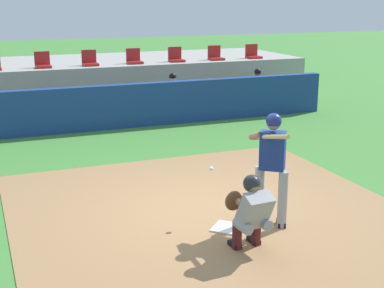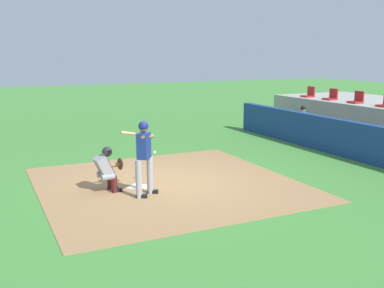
{
  "view_description": "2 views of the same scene",
  "coord_description": "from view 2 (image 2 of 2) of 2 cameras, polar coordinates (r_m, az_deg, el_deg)",
  "views": [
    {
      "loc": [
        -3.44,
        -7.93,
        3.5
      ],
      "look_at": [
        0.0,
        0.7,
        1.0
      ],
      "focal_mm": 51.37,
      "sensor_mm": 36.0,
      "label": 1
    },
    {
      "loc": [
        10.38,
        -4.25,
        3.3
      ],
      "look_at": [
        0.0,
        0.7,
        1.0
      ],
      "focal_mm": 41.83,
      "sensor_mm": 36.0,
      "label": 2
    }
  ],
  "objects": [
    {
      "name": "home_plate",
      "position": [
        11.42,
        -6.84,
        -5.45
      ],
      "size": [
        0.62,
        0.62,
        0.02
      ],
      "primitive_type": "cube",
      "rotation": [
        0.0,
        0.0,
        0.79
      ],
      "color": "white",
      "rests_on": "dirt_infield"
    },
    {
      "name": "stadium_seat_0",
      "position": [
        21.21,
        14.69,
        6.17
      ],
      "size": [
        0.46,
        0.46,
        0.48
      ],
      "color": "#A51E1E",
      "rests_on": "stands_platform"
    },
    {
      "name": "dugout_player_0",
      "position": [
        18.51,
        13.63,
        2.84
      ],
      "size": [
        0.49,
        0.7,
        1.3
      ],
      "color": "#939399",
      "rests_on": "ground"
    },
    {
      "name": "dugout_wall",
      "position": [
        15.19,
        20.17,
        0.37
      ],
      "size": [
        13.0,
        0.3,
        1.2
      ],
      "primitive_type": "cube",
      "color": "navy",
      "rests_on": "ground"
    },
    {
      "name": "stadium_seat_2",
      "position": [
        19.1,
        20.27,
        5.31
      ],
      "size": [
        0.46,
        0.46,
        0.48
      ],
      "color": "#A51E1E",
      "rests_on": "stands_platform"
    },
    {
      "name": "catcher_crouched",
      "position": [
        11.07,
        -10.68,
        -2.95
      ],
      "size": [
        0.5,
        1.61,
        1.13
      ],
      "color": "gray",
      "rests_on": "ground"
    },
    {
      "name": "ground_plane",
      "position": [
        11.69,
        -3.11,
        -5.1
      ],
      "size": [
        80.0,
        80.0,
        0.0
      ],
      "primitive_type": "plane",
      "color": "#428438"
    },
    {
      "name": "dirt_infield",
      "position": [
        11.69,
        -3.11,
        -5.07
      ],
      "size": [
        6.4,
        6.4,
        0.01
      ],
      "primitive_type": "cube",
      "color": "#9E754C",
      "rests_on": "ground"
    },
    {
      "name": "stadium_seat_1",
      "position": [
        20.13,
        17.34,
        5.77
      ],
      "size": [
        0.46,
        0.46,
        0.48
      ],
      "color": "#A51E1E",
      "rests_on": "stands_platform"
    },
    {
      "name": "dugout_bench",
      "position": [
        15.98,
        22.59,
        -0.67
      ],
      "size": [
        11.8,
        0.44,
        0.45
      ],
      "primitive_type": "cube",
      "color": "olive",
      "rests_on": "ground"
    },
    {
      "name": "batter_at_plate",
      "position": [
        10.51,
        -6.12,
        -1.2
      ],
      "size": [
        0.51,
        0.91,
        1.8
      ],
      "color": "#99999E",
      "rests_on": "ground"
    }
  ]
}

